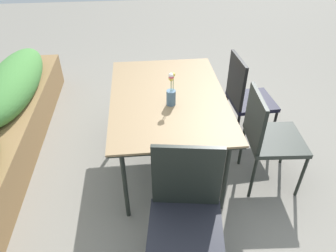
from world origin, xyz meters
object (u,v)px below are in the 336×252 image
object	(u,v)px
chair_near_left	(268,134)
chair_near_right	(245,95)
flower_vase	(171,92)
chair_end_left	(186,211)
dining_table	(168,100)

from	to	relation	value
chair_near_left	chair_near_right	bearing A→B (deg)	-176.13
chair_near_right	flower_vase	xyz separation A→B (m)	(-0.45, 0.81, 0.35)
chair_near_right	chair_end_left	size ratio (longest dim) A/B	0.99
chair_end_left	chair_near_right	bearing A→B (deg)	-112.51
chair_near_right	chair_near_left	distance (m)	0.64
chair_end_left	flower_vase	xyz separation A→B (m)	(0.90, 0.00, 0.36)
chair_end_left	chair_near_left	world-z (taller)	chair_end_left
chair_near_right	chair_end_left	distance (m)	1.57
chair_near_right	chair_near_left	world-z (taller)	chair_near_right
dining_table	chair_end_left	world-z (taller)	chair_end_left
dining_table	chair_end_left	xyz separation A→B (m)	(-1.03, -0.01, -0.20)
flower_vase	chair_near_left	bearing A→B (deg)	-102.68
chair_near_left	flower_vase	bearing A→B (deg)	-98.89
chair_end_left	flower_vase	world-z (taller)	flower_vase
dining_table	chair_near_right	distance (m)	0.90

